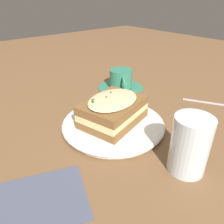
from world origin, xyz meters
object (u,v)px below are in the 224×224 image
object	(u,v)px
water_glass	(190,145)
napkin	(40,201)
teacup_with_saucer	(121,81)
dinner_plate	(112,125)
sandwich	(112,111)

from	to	relation	value
water_glass	napkin	distance (m)	0.26
teacup_with_saucer	water_glass	xyz separation A→B (m)	(0.16, 0.35, 0.03)
dinner_plate	napkin	xyz separation A→B (m)	(0.22, 0.08, -0.01)
dinner_plate	sandwich	bearing A→B (deg)	-127.86
dinner_plate	napkin	distance (m)	0.23
dinner_plate	teacup_with_saucer	size ratio (longest dim) A/B	1.62
teacup_with_saucer	napkin	xyz separation A→B (m)	(0.39, 0.25, -0.02)
sandwich	teacup_with_saucer	distance (m)	0.24
dinner_plate	napkin	world-z (taller)	dinner_plate
dinner_plate	teacup_with_saucer	bearing A→B (deg)	-137.20
water_glass	dinner_plate	bearing A→B (deg)	-85.44
napkin	dinner_plate	bearing A→B (deg)	-158.64
sandwich	napkin	bearing A→B (deg)	21.49
sandwich	napkin	xyz separation A→B (m)	(0.22, 0.09, -0.04)
water_glass	napkin	world-z (taller)	water_glass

